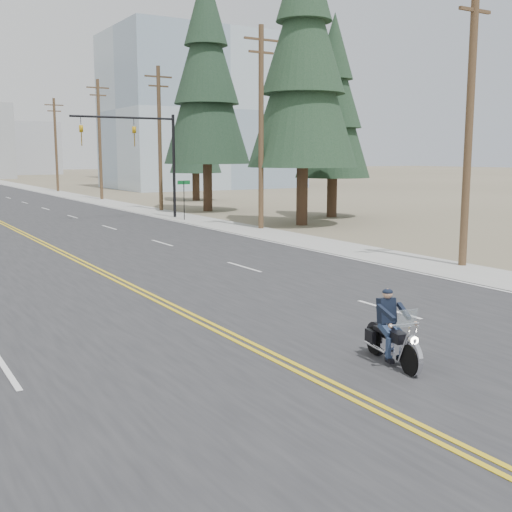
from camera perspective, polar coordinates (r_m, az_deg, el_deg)
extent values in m
plane|color=#776D56|center=(12.11, 6.95, -11.57)|extent=(400.00, 400.00, 0.00)
cube|color=#A5A5A0|center=(81.17, -17.87, 5.47)|extent=(3.00, 200.00, 0.01)
cylinder|color=black|center=(44.72, -7.31, 7.88)|extent=(0.20, 0.20, 7.00)
cylinder|color=black|center=(43.49, -11.71, 11.96)|extent=(7.00, 0.14, 0.14)
imported|color=#BF8C0C|center=(43.70, -10.80, 11.12)|extent=(0.21, 0.26, 1.30)
imported|color=#BF8C0C|center=(42.60, -15.30, 11.03)|extent=(0.21, 0.26, 1.30)
cylinder|color=black|center=(42.91, -6.41, 4.92)|extent=(0.06, 0.06, 2.60)
cube|color=#0C5926|center=(42.84, -6.44, 6.52)|extent=(0.90, 0.03, 0.25)
cylinder|color=brown|center=(25.87, 18.43, 11.27)|extent=(0.30, 0.30, 11.00)
cube|color=brown|center=(26.38, 18.88, 19.97)|extent=(1.60, 0.12, 0.12)
cylinder|color=brown|center=(37.45, 0.45, 11.22)|extent=(0.30, 0.30, 11.50)
cube|color=brown|center=(37.98, 0.46, 18.70)|extent=(2.20, 0.12, 0.12)
cube|color=brown|center=(37.86, 0.46, 17.66)|extent=(1.60, 0.12, 0.12)
cylinder|color=brown|center=(50.83, -8.55, 10.22)|extent=(0.30, 0.30, 11.00)
cube|color=brown|center=(51.17, -8.68, 15.49)|extent=(2.20, 0.12, 0.12)
cube|color=brown|center=(51.09, -8.66, 14.71)|extent=(1.60, 0.12, 0.12)
cylinder|color=brown|center=(64.94, -13.72, 9.98)|extent=(0.30, 0.30, 11.50)
cube|color=brown|center=(65.24, -13.89, 14.32)|extent=(2.20, 0.12, 0.12)
cube|color=brown|center=(65.18, -13.86, 13.71)|extent=(1.60, 0.12, 0.12)
cylinder|color=brown|center=(81.31, -17.36, 9.38)|extent=(0.30, 0.30, 11.00)
cube|color=brown|center=(81.51, -17.52, 12.68)|extent=(2.20, 0.12, 0.12)
cube|color=brown|center=(81.47, -17.49, 12.19)|extent=(1.60, 0.12, 0.12)
cube|color=#9EB5CC|center=(88.23, -4.82, 12.60)|extent=(24.00, 16.00, 20.00)
cube|color=#B7BCC6|center=(127.97, -9.62, 10.89)|extent=(16.00, 12.00, 18.00)
cube|color=#B7BCC6|center=(162.12, -19.88, 8.98)|extent=(14.00, 14.00, 12.00)
cylinder|color=#382619|center=(39.66, 4.11, 5.32)|extent=(0.69, 0.69, 3.55)
cone|color=#19331E|center=(39.86, 4.23, 15.56)|extent=(6.71, 6.71, 10.65)
cone|color=#19331E|center=(40.32, 4.28, 19.82)|extent=(5.03, 5.03, 7.99)
cylinder|color=#382619|center=(45.15, 6.76, 5.20)|extent=(0.60, 0.60, 2.75)
cone|color=#18311D|center=(45.14, 6.89, 12.18)|extent=(5.16, 5.16, 8.25)
cone|color=#18311D|center=(45.34, 6.95, 15.13)|extent=(3.87, 3.87, 6.19)
cone|color=#18311D|center=(45.65, 7.01, 18.05)|extent=(2.58, 2.58, 4.40)
cylinder|color=#382619|center=(49.87, -4.32, 6.09)|extent=(0.64, 0.64, 3.64)
cone|color=#172F1D|center=(50.05, -4.42, 14.45)|extent=(6.56, 6.56, 10.93)
cone|color=#172F1D|center=(50.45, -4.47, 17.95)|extent=(4.92, 4.92, 8.19)
cone|color=#172F1D|center=(51.03, -4.51, 21.38)|extent=(3.28, 3.28, 5.83)
cylinder|color=#382619|center=(62.01, -5.36, 6.16)|extent=(0.62, 0.62, 2.64)
cone|color=#18301F|center=(61.99, -5.43, 11.05)|extent=(4.94, 4.94, 7.93)
cone|color=#18301F|center=(62.12, -5.46, 13.12)|extent=(3.70, 3.70, 5.95)
cone|color=#18301F|center=(62.33, -5.49, 15.18)|extent=(2.47, 2.47, 4.23)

